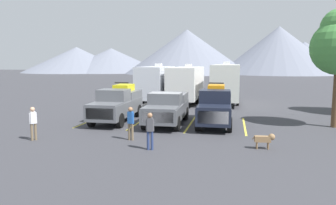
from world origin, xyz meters
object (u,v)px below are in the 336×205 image
(camper_trailer_a, at_px, (156,82))
(dog, at_px, (265,139))
(pickup_truck_c, at_px, (215,106))
(camper_trailer_b, at_px, (187,82))
(person_b, at_px, (33,121))
(person_a, at_px, (150,129))
(camper_trailer_c, at_px, (226,82))
(pickup_truck_b, at_px, (167,107))
(pickup_truck_a, at_px, (118,103))
(person_c, at_px, (131,121))

(camper_trailer_a, relative_size, dog, 7.84)
(pickup_truck_c, xyz_separation_m, camper_trailer_b, (-3.33, 10.31, 0.76))
(camper_trailer_a, distance_m, person_b, 15.90)
(person_a, bearing_deg, camper_trailer_a, 102.80)
(pickup_truck_c, distance_m, camper_trailer_a, 11.57)
(camper_trailer_c, distance_m, dog, 15.50)
(person_b, bearing_deg, camper_trailer_b, 71.61)
(person_b, bearing_deg, pickup_truck_b, 44.19)
(camper_trailer_c, bearing_deg, pickup_truck_a, -124.42)
(dog, bearing_deg, camper_trailer_b, 110.66)
(camper_trailer_c, distance_m, person_c, 15.58)
(pickup_truck_a, distance_m, dog, 10.45)
(camper_trailer_b, relative_size, person_b, 5.44)
(camper_trailer_a, distance_m, camper_trailer_c, 6.63)
(camper_trailer_c, bearing_deg, person_a, -100.15)
(camper_trailer_b, bearing_deg, person_a, -87.30)
(pickup_truck_a, distance_m, pickup_truck_c, 6.46)
(pickup_truck_a, xyz_separation_m, dog, (9.02, -5.23, -0.70))
(pickup_truck_a, height_order, camper_trailer_a, camper_trailer_a)
(person_b, bearing_deg, camper_trailer_a, 80.87)
(person_b, xyz_separation_m, person_c, (4.79, 1.01, -0.00))
(pickup_truck_b, distance_m, person_b, 7.99)
(pickup_truck_a, height_order, camper_trailer_c, camper_trailer_c)
(pickup_truck_b, height_order, person_a, pickup_truck_b)
(camper_trailer_b, xyz_separation_m, dog, (5.88, -15.59, -1.48))
(camper_trailer_a, bearing_deg, dog, -59.71)
(camper_trailer_a, distance_m, camper_trailer_b, 2.95)
(pickup_truck_c, height_order, camper_trailer_b, camper_trailer_b)
(person_a, relative_size, person_b, 1.00)
(pickup_truck_b, xyz_separation_m, person_a, (0.47, -6.08, -0.11))
(person_a, xyz_separation_m, person_c, (-1.41, 1.52, 0.00))
(pickup_truck_a, xyz_separation_m, person_b, (-2.27, -5.90, -0.20))
(camper_trailer_b, bearing_deg, person_b, -108.39)
(pickup_truck_b, height_order, dog, pickup_truck_b)
(pickup_truck_a, xyz_separation_m, camper_trailer_c, (6.87, 10.03, 0.91))
(pickup_truck_b, height_order, person_c, pickup_truck_b)
(camper_trailer_c, distance_m, person_a, 16.74)
(pickup_truck_b, height_order, camper_trailer_c, camper_trailer_c)
(person_c, bearing_deg, camper_trailer_c, 73.75)
(pickup_truck_b, xyz_separation_m, camper_trailer_a, (-3.21, 10.10, 0.91))
(person_a, distance_m, person_b, 6.22)
(camper_trailer_b, xyz_separation_m, person_a, (0.79, -16.77, -0.99))
(pickup_truck_a, xyz_separation_m, camper_trailer_a, (0.25, 9.77, 0.81))
(pickup_truck_a, relative_size, camper_trailer_b, 0.63)
(pickup_truck_a, relative_size, pickup_truck_c, 1.02)
(camper_trailer_b, distance_m, person_a, 16.81)
(pickup_truck_a, xyz_separation_m, pickup_truck_c, (6.46, 0.05, 0.02))
(person_a, height_order, dog, person_a)
(pickup_truck_a, height_order, person_c, pickup_truck_a)
(camper_trailer_a, height_order, dog, camper_trailer_a)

